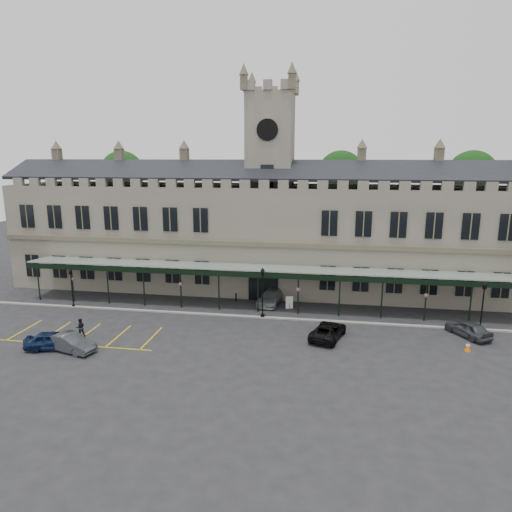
# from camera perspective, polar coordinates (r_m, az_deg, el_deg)

# --- Properties ---
(ground) EXTENTS (140.00, 140.00, 0.00)m
(ground) POSITION_cam_1_polar(r_m,az_deg,el_deg) (39.56, -1.42, -10.40)
(ground) COLOR black
(station_building) EXTENTS (60.00, 10.36, 17.30)m
(station_building) POSITION_cam_1_polar(r_m,az_deg,el_deg) (52.91, 1.72, 2.79)
(station_building) COLOR #6C675A
(station_building) RESTS_ON ground
(clock_tower) EXTENTS (5.60, 5.60, 24.80)m
(clock_tower) POSITION_cam_1_polar(r_m,az_deg,el_deg) (52.29, 1.78, 10.00)
(clock_tower) COLOR #6C675A
(clock_tower) RESTS_ON ground
(canopy) EXTENTS (50.00, 4.10, 4.30)m
(canopy) POSITION_cam_1_polar(r_m,az_deg,el_deg) (45.68, 0.29, -4.01)
(canopy) COLOR #8C9E93
(canopy) RESTS_ON ground
(kerb) EXTENTS (60.00, 0.40, 0.12)m
(kerb) POSITION_cam_1_polar(r_m,az_deg,el_deg) (44.58, -0.10, -7.61)
(kerb) COLOR gray
(kerb) RESTS_ON ground
(parking_markings) EXTENTS (16.00, 6.00, 0.01)m
(parking_markings) POSITION_cam_1_polar(r_m,az_deg,el_deg) (42.96, -20.75, -9.34)
(parking_markings) COLOR gold
(parking_markings) RESTS_ON ground
(tree_behind_left) EXTENTS (6.00, 6.00, 16.00)m
(tree_behind_left) POSITION_cam_1_polar(r_m,az_deg,el_deg) (67.32, -16.35, 9.82)
(tree_behind_left) COLOR #332314
(tree_behind_left) RESTS_ON ground
(tree_behind_mid) EXTENTS (6.00, 6.00, 16.00)m
(tree_behind_mid) POSITION_cam_1_polar(r_m,az_deg,el_deg) (60.87, 10.51, 9.88)
(tree_behind_mid) COLOR #332314
(tree_behind_mid) RESTS_ON ground
(tree_behind_right) EXTENTS (6.00, 6.00, 16.00)m
(tree_behind_right) POSITION_cam_1_polar(r_m,az_deg,el_deg) (63.24, 25.34, 8.99)
(tree_behind_right) COLOR #332314
(tree_behind_right) RESTS_ON ground
(lamp_post_left) EXTENTS (0.39, 0.39, 4.15)m
(lamp_post_left) POSITION_cam_1_polar(r_m,az_deg,el_deg) (50.44, -22.06, -3.29)
(lamp_post_left) COLOR black
(lamp_post_left) RESTS_ON ground
(lamp_post_mid) EXTENTS (0.47, 0.47, 5.01)m
(lamp_post_mid) POSITION_cam_1_polar(r_m,az_deg,el_deg) (43.60, 0.83, -4.05)
(lamp_post_mid) COLOR black
(lamp_post_mid) RESTS_ON ground
(lamp_post_right) EXTENTS (0.44, 0.44, 4.66)m
(lamp_post_right) POSITION_cam_1_polar(r_m,az_deg,el_deg) (44.95, 26.50, -5.17)
(lamp_post_right) COLOR black
(lamp_post_right) RESTS_ON ground
(traffic_cone) EXTENTS (0.47, 0.47, 0.76)m
(traffic_cone) POSITION_cam_1_polar(r_m,az_deg,el_deg) (40.97, 24.96, -10.24)
(traffic_cone) COLOR #FF6B08
(traffic_cone) RESTS_ON ground
(sign_board) EXTENTS (0.75, 0.24, 1.30)m
(sign_board) POSITION_cam_1_polar(r_m,az_deg,el_deg) (47.02, 4.19, -5.83)
(sign_board) COLOR black
(sign_board) RESTS_ON ground
(bollard_left) EXTENTS (0.16, 0.16, 0.90)m
(bollard_left) POSITION_cam_1_polar(r_m,az_deg,el_deg) (49.22, -2.52, -5.17)
(bollard_left) COLOR black
(bollard_left) RESTS_ON ground
(bollard_right) EXTENTS (0.16, 0.16, 0.91)m
(bollard_right) POSITION_cam_1_polar(r_m,az_deg,el_deg) (47.66, 5.26, -5.81)
(bollard_right) COLOR black
(bollard_right) RESTS_ON ground
(car_left_a) EXTENTS (4.59, 2.77, 1.46)m
(car_left_a) POSITION_cam_1_polar(r_m,az_deg,el_deg) (40.96, -24.07, -9.62)
(car_left_a) COLOR #0E1C3D
(car_left_a) RESTS_ON ground
(car_left_b) EXTENTS (4.59, 2.60, 1.43)m
(car_left_b) POSITION_cam_1_polar(r_m,az_deg,el_deg) (39.99, -22.21, -10.00)
(car_left_b) COLOR #3A3D42
(car_left_b) RESTS_ON ground
(car_taxi) EXTENTS (2.95, 5.34, 1.47)m
(car_taxi) POSITION_cam_1_polar(r_m,az_deg,el_deg) (48.44, 1.93, -5.12)
(car_taxi) COLOR #919498
(car_taxi) RESTS_ON ground
(car_van) EXTENTS (3.54, 5.27, 1.34)m
(car_van) POSITION_cam_1_polar(r_m,az_deg,el_deg) (40.06, 8.99, -9.22)
(car_van) COLOR black
(car_van) RESTS_ON ground
(car_right_a) EXTENTS (3.63, 4.46, 1.43)m
(car_right_a) POSITION_cam_1_polar(r_m,az_deg,el_deg) (43.99, 25.01, -8.21)
(car_right_a) COLOR #3A3D42
(car_right_a) RESTS_ON ground
(person_b) EXTENTS (1.02, 0.97, 1.65)m
(person_b) POSITION_cam_1_polar(r_m,az_deg,el_deg) (42.67, -21.12, -8.34)
(person_b) COLOR black
(person_b) RESTS_ON ground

